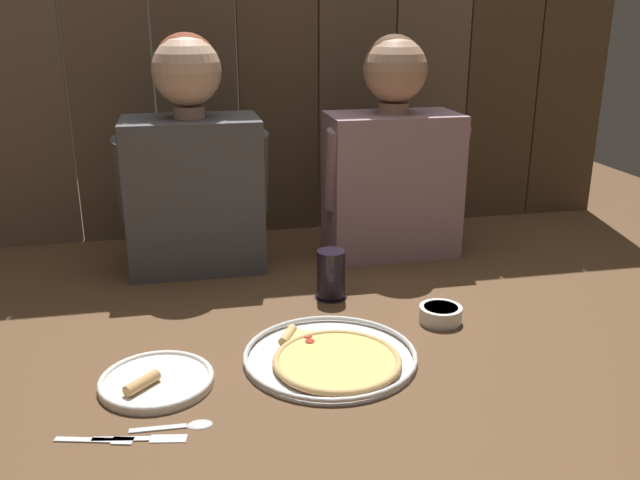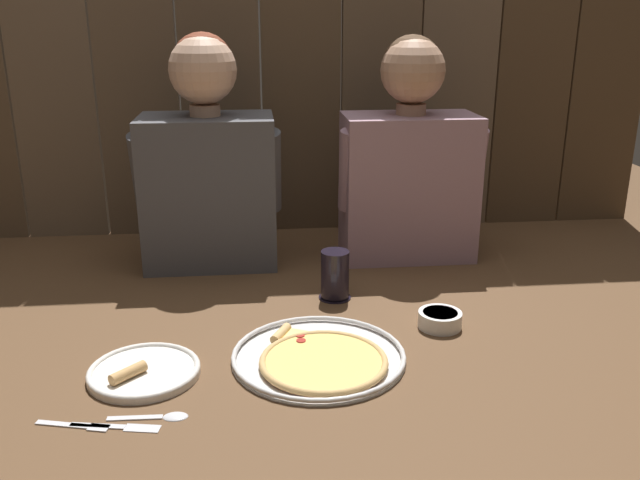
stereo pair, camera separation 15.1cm
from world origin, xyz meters
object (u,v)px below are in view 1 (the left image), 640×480
(diner_left, at_px, (193,167))
(dipping_bowl, at_px, (441,314))
(drinking_glass, at_px, (331,275))
(diner_right, at_px, (392,159))
(dinner_plate, at_px, (156,380))
(pizza_tray, at_px, (332,357))

(diner_left, bearing_deg, dipping_bowl, -42.46)
(drinking_glass, distance_m, diner_right, 0.44)
(dinner_plate, distance_m, drinking_glass, 0.53)
(dipping_bowl, xyz_separation_m, diner_left, (-0.52, 0.48, 0.26))
(drinking_glass, bearing_deg, diner_left, 136.74)
(dipping_bowl, bearing_deg, drinking_glass, 138.74)
(dipping_bowl, relative_size, diner_left, 0.16)
(dinner_plate, xyz_separation_m, diner_right, (0.65, 0.63, 0.27))
(diner_right, bearing_deg, dinner_plate, -136.29)
(drinking_glass, bearing_deg, pizza_tray, -102.30)
(dinner_plate, relative_size, diner_right, 0.35)
(dinner_plate, height_order, drinking_glass, drinking_glass)
(dipping_bowl, bearing_deg, diner_left, 137.54)
(drinking_glass, relative_size, diner_right, 0.20)
(dinner_plate, relative_size, dipping_bowl, 2.22)
(drinking_glass, distance_m, diner_left, 0.48)
(diner_left, distance_m, diner_right, 0.55)
(diner_left, xyz_separation_m, diner_right, (0.55, -0.00, -0.00))
(pizza_tray, bearing_deg, diner_right, 62.95)
(pizza_tray, relative_size, drinking_glass, 2.90)
(drinking_glass, xyz_separation_m, dipping_bowl, (0.21, -0.19, -0.04))
(pizza_tray, relative_size, dinner_plate, 1.64)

